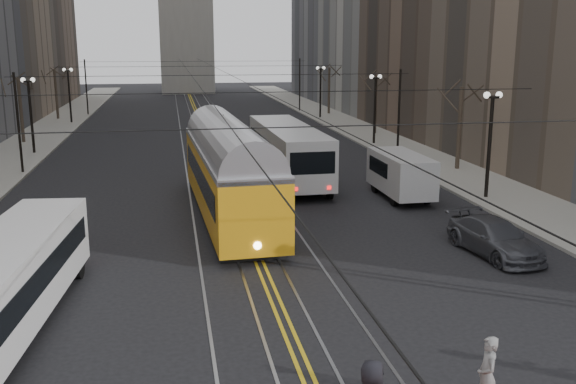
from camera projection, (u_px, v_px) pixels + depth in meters
name	position (u px, v px, depth m)	size (l,w,h in m)	color
sidewalk_left	(35.00, 141.00, 56.11)	(5.00, 140.00, 0.15)	gray
sidewalk_right	(364.00, 132.00, 61.37)	(5.00, 140.00, 0.15)	gray
streetcar_rails	(207.00, 137.00, 58.75)	(4.80, 130.00, 0.02)	gray
centre_lines	(207.00, 137.00, 58.75)	(0.42, 130.00, 0.01)	gold
lamp_posts	(220.00, 130.00, 42.55)	(27.60, 57.20, 5.60)	black
street_trees	(213.00, 119.00, 48.78)	(31.68, 53.28, 5.60)	#382D23
trolley_wires	(213.00, 106.00, 48.16)	(25.96, 120.00, 6.60)	black
transit_bus	(8.00, 287.00, 18.84)	(2.28, 10.95, 2.74)	white
streetcar	(229.00, 180.00, 31.48)	(2.91, 15.66, 3.69)	orange
rear_bus	(288.00, 154.00, 39.83)	(2.83, 13.04, 3.40)	silver
cargo_van	(401.00, 176.00, 35.29)	(2.14, 5.58, 2.47)	#BDBDBD
sedan_grey	(299.00, 178.00, 37.25)	(1.69, 4.20, 1.43)	#3F4147
sedan_parked	(495.00, 238.00, 25.88)	(2.00, 4.92, 1.43)	#46484E
pedestrian_b	(487.00, 376.00, 14.62)	(0.69, 0.45, 1.89)	gray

